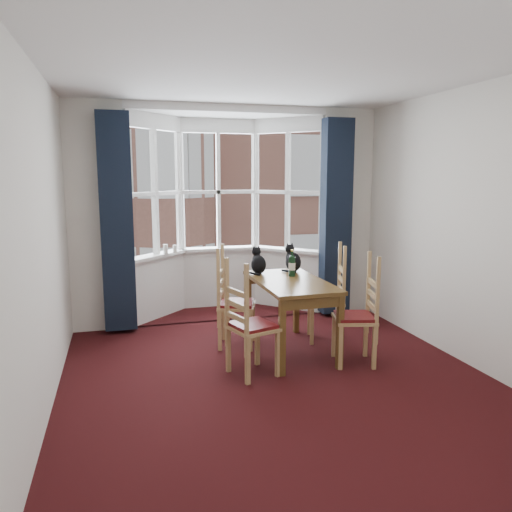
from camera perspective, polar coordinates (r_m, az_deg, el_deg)
name	(u,v)px	position (r m, az deg, el deg)	size (l,w,h in m)	color
floor	(284,387)	(4.74, 3.17, -14.68)	(4.50, 4.50, 0.00)	black
ceiling	(287,67)	(4.42, 3.52, 20.71)	(4.50, 4.50, 0.00)	white
wall_left	(38,244)	(4.18, -23.64, 1.29)	(4.50, 4.50, 0.00)	silver
wall_right	(479,229)	(5.35, 24.12, 2.85)	(4.50, 4.50, 0.00)	silver
wall_near	(448,295)	(2.37, 21.06, -4.14)	(4.00, 4.00, 0.00)	silver
wall_back_pier_left	(97,218)	(6.38, -17.70, 4.14)	(0.70, 0.12, 2.80)	silver
wall_back_pier_right	(346,213)	(7.06, 10.22, 4.90)	(0.70, 0.12, 2.80)	silver
bay_window	(222,212)	(7.01, -3.91, 4.99)	(2.76, 0.94, 2.80)	white
curtain_left	(117,223)	(6.20, -15.61, 3.64)	(0.38, 0.22, 2.60)	black
curtain_right	(336,218)	(6.80, 9.11, 4.34)	(0.38, 0.22, 2.60)	black
dining_table	(290,290)	(5.41, 3.95, -3.93)	(0.72, 1.33, 0.80)	brown
chair_left_near	(245,329)	(4.80, -1.31, -8.33)	(0.51, 0.52, 0.92)	tan
chair_left_far	(229,305)	(5.66, -3.14, -5.59)	(0.52, 0.53, 0.92)	tan
chair_right_near	(363,318)	(5.25, 12.15, -6.99)	(0.49, 0.50, 0.92)	tan
chair_right_far	(333,301)	(5.90, 8.84, -5.05)	(0.50, 0.52, 0.92)	tan
cat_left	(258,263)	(5.73, 0.26, -0.79)	(0.18, 0.25, 0.32)	black
cat_right	(293,260)	(5.87, 4.23, -0.51)	(0.22, 0.27, 0.34)	black
wine_bottle	(292,265)	(5.58, 4.13, -0.99)	(0.08, 0.08, 0.30)	black
candle_tall	(166,249)	(6.80, -10.29, 0.78)	(0.06, 0.06, 0.13)	white
candle_short	(175,249)	(6.84, -9.26, 0.79)	(0.06, 0.06, 0.11)	white
street	(142,285)	(37.23, -12.90, -3.21)	(80.00, 80.00, 0.00)	#333335
tenement_building	(158,184)	(18.17, -11.10, 8.11)	(18.40, 7.80, 15.20)	#945C4C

